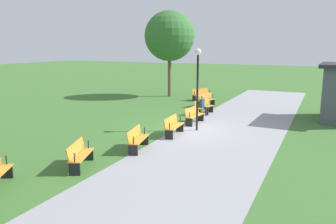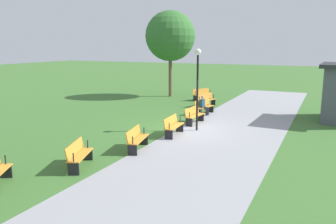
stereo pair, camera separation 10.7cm
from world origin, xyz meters
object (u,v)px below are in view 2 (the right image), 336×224
(bench_2, at_px, (204,107))
(bench_3, at_px, (194,115))
(bench_0, at_px, (202,94))
(bench_4, at_px, (173,126))
(person_seated, at_px, (204,105))
(bench_5, at_px, (137,139))
(tree_2, at_px, (170,36))
(bench_1, at_px, (206,100))
(bench_6, at_px, (79,154))
(lamp_post, at_px, (198,74))

(bench_2, bearing_deg, bench_3, 20.97)
(bench_0, relative_size, bench_4, 1.00)
(bench_3, relative_size, person_seated, 1.38)
(bench_5, xyz_separation_m, tree_2, (-14.03, -5.03, 4.45))
(bench_2, bearing_deg, person_seated, 29.98)
(bench_2, bearing_deg, bench_1, -150.67)
(bench_3, distance_m, bench_5, 5.45)
(bench_2, relative_size, bench_6, 1.00)
(bench_0, distance_m, bench_1, 2.73)
(bench_0, height_order, bench_3, same)
(bench_2, xyz_separation_m, bench_3, (2.71, 0.40, 0.00))
(bench_2, relative_size, lamp_post, 0.42)
(bench_1, xyz_separation_m, bench_3, (5.32, 1.18, 0.00))
(bench_2, xyz_separation_m, bench_4, (5.44, 0.40, 0.00))
(bench_5, distance_m, person_seated, 7.88)
(tree_2, bearing_deg, bench_4, 25.61)
(bench_0, distance_m, bench_6, 15.90)
(bench_1, height_order, bench_3, same)
(bench_3, relative_size, tree_2, 0.24)
(bench_4, xyz_separation_m, lamp_post, (-1.37, 0.67, 2.34))
(person_seated, bearing_deg, bench_6, 7.88)
(bench_0, xyz_separation_m, person_seated, (5.36, 2.03, 0.17))
(person_seated, bearing_deg, bench_1, -150.61)
(bench_0, bearing_deg, bench_6, 33.62)
(bench_1, bearing_deg, bench_4, 29.38)
(bench_4, xyz_separation_m, bench_5, (2.71, -0.40, 0.00))
(bench_0, height_order, bench_1, same)
(bench_3, xyz_separation_m, person_seated, (-2.44, -0.31, 0.17))
(bench_3, distance_m, tree_2, 11.09)
(bench_1, relative_size, bench_6, 1.00)
(bench_1, bearing_deg, bench_0, -133.89)
(bench_0, distance_m, lamp_post, 9.93)
(bench_0, xyz_separation_m, bench_1, (2.47, 1.16, 0.00))
(bench_5, relative_size, tree_2, 0.24)
(bench_3, relative_size, lamp_post, 0.41)
(bench_6, xyz_separation_m, person_seated, (-10.49, 0.87, 0.17))
(bench_4, distance_m, bench_5, 2.73)
(bench_0, distance_m, person_seated, 5.73)
(bench_1, height_order, bench_6, same)
(bench_0, relative_size, bench_3, 1.00)
(bench_5, height_order, lamp_post, lamp_post)
(person_seated, xyz_separation_m, lamp_post, (3.80, 0.99, 2.17))
(bench_6, bearing_deg, bench_2, 154.80)
(bench_5, distance_m, tree_2, 15.55)
(bench_0, xyz_separation_m, bench_5, (13.24, 1.94, 0.00))
(bench_2, xyz_separation_m, lamp_post, (4.07, 1.07, 2.34))
(bench_6, bearing_deg, tree_2, 173.27)
(bench_4, height_order, lamp_post, lamp_post)
(bench_2, relative_size, bench_5, 1.00)
(bench_3, bearing_deg, bench_4, 4.21)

